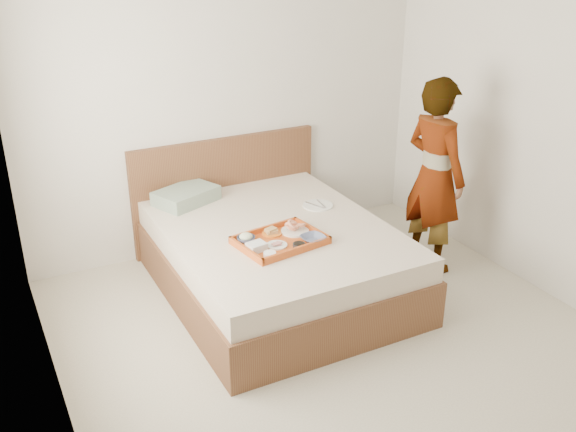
{
  "coord_description": "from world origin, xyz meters",
  "views": [
    {
      "loc": [
        -1.99,
        -2.89,
        2.54
      ],
      "look_at": [
        -0.02,
        0.9,
        0.65
      ],
      "focal_mm": 40.39,
      "sensor_mm": 36.0,
      "label": 1
    }
  ],
  "objects_px": {
    "tray": "(280,240)",
    "person": "(435,176)",
    "dinner_plate": "(318,205)",
    "bed": "(276,259)"
  },
  "relations": [
    {
      "from": "tray",
      "to": "person",
      "type": "height_order",
      "value": "person"
    },
    {
      "from": "person",
      "to": "bed",
      "type": "bearing_deg",
      "value": 74.54
    },
    {
      "from": "dinner_plate",
      "to": "person",
      "type": "relative_size",
      "value": 0.16
    },
    {
      "from": "tray",
      "to": "dinner_plate",
      "type": "distance_m",
      "value": 0.73
    },
    {
      "from": "bed",
      "to": "dinner_plate",
      "type": "distance_m",
      "value": 0.58
    },
    {
      "from": "bed",
      "to": "dinner_plate",
      "type": "relative_size",
      "value": 8.24
    },
    {
      "from": "dinner_plate",
      "to": "person",
      "type": "xyz_separation_m",
      "value": [
        0.81,
        -0.41,
        0.24
      ]
    },
    {
      "from": "bed",
      "to": "tray",
      "type": "distance_m",
      "value": 0.4
    },
    {
      "from": "tray",
      "to": "dinner_plate",
      "type": "bearing_deg",
      "value": 30.47
    },
    {
      "from": "dinner_plate",
      "to": "tray",
      "type": "bearing_deg",
      "value": -141.05
    }
  ]
}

